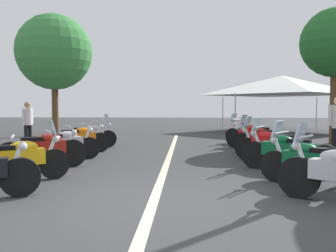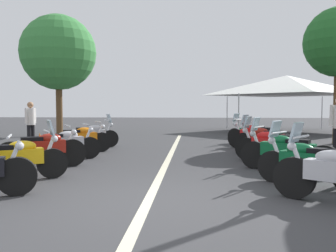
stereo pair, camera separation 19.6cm
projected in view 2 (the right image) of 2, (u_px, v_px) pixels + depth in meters
ground_plane at (147, 202)px, 5.46m from camera, size 80.00×80.00×0.00m
lane_centre_stripe at (167, 161)px, 9.58m from camera, size 16.95×0.16×0.01m
motorcycle_left_row_1 at (14, 158)px, 6.97m from camera, size 1.21×1.87×1.19m
motorcycle_left_row_2 at (43, 149)px, 8.42m from camera, size 1.15×1.85×1.01m
motorcycle_left_row_3 at (62, 144)px, 9.68m from camera, size 1.24×1.89×0.98m
motorcycle_left_row_4 at (79, 139)px, 11.19m from camera, size 1.20×1.84×0.99m
motorcycle_left_row_5 at (91, 135)px, 12.51m from camera, size 1.10×1.86×1.20m
motorcycle_right_row_1 at (308, 162)px, 6.46m from camera, size 1.32×1.67×1.20m
motorcycle_right_row_2 at (286, 151)px, 7.99m from camera, size 1.21×1.97×1.21m
motorcycle_right_row_3 at (272, 145)px, 9.36m from camera, size 1.12×1.90×1.20m
motorcycle_right_row_4 at (265, 140)px, 10.73m from camera, size 1.20×1.82×1.21m
motorcycle_right_row_5 at (256, 136)px, 12.15m from camera, size 1.29×1.86×1.01m
motorcycle_right_row_6 at (251, 133)px, 13.50m from camera, size 1.32×1.69×1.19m
traffic_cone_1 at (40, 143)px, 11.54m from camera, size 0.36×0.36×0.61m
bystander_0 at (31, 121)px, 12.70m from camera, size 0.51×0.32×1.62m
roadside_tree_2 at (58, 53)px, 17.94m from camera, size 3.76×3.76×6.04m
event_tent at (287, 85)px, 20.16m from camera, size 6.75×6.75×3.20m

